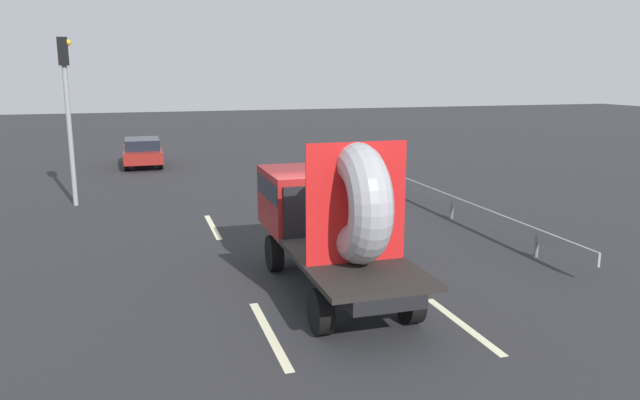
# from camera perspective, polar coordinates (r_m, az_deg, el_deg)

# --- Properties ---
(ground_plane) EXTENTS (120.00, 120.00, 0.00)m
(ground_plane) POSITION_cam_1_polar(r_m,az_deg,el_deg) (12.97, 1.44, -8.25)
(ground_plane) COLOR #28282B
(flatbed_truck) EXTENTS (2.02, 5.79, 3.27)m
(flatbed_truck) POSITION_cam_1_polar(r_m,az_deg,el_deg) (12.73, 0.60, -1.07)
(flatbed_truck) COLOR black
(flatbed_truck) RESTS_ON ground_plane
(distant_sedan) EXTENTS (1.75, 4.08, 1.33)m
(distant_sedan) POSITION_cam_1_polar(r_m,az_deg,el_deg) (30.55, -16.31, 4.41)
(distant_sedan) COLOR black
(distant_sedan) RESTS_ON ground_plane
(traffic_light) EXTENTS (0.42, 0.36, 5.57)m
(traffic_light) POSITION_cam_1_polar(r_m,az_deg,el_deg) (21.93, -22.65, 8.89)
(traffic_light) COLOR gray
(traffic_light) RESTS_ON ground_plane
(guardrail) EXTENTS (0.10, 16.82, 0.71)m
(guardrail) POSITION_cam_1_polar(r_m,az_deg,el_deg) (21.07, 9.52, 1.00)
(guardrail) COLOR gray
(guardrail) RESTS_ON ground_plane
(lane_dash_left_near) EXTENTS (0.16, 2.94, 0.01)m
(lane_dash_left_near) POSITION_cam_1_polar(r_m,az_deg,el_deg) (10.88, -4.77, -12.38)
(lane_dash_left_near) COLOR beige
(lane_dash_left_near) RESTS_ON ground_plane
(lane_dash_left_far) EXTENTS (0.16, 2.95, 0.01)m
(lane_dash_left_far) POSITION_cam_1_polar(r_m,az_deg,el_deg) (18.17, -10.04, -2.48)
(lane_dash_left_far) COLOR beige
(lane_dash_left_far) RESTS_ON ground_plane
(lane_dash_right_near) EXTENTS (0.16, 2.63, 0.01)m
(lane_dash_right_near) POSITION_cam_1_polar(r_m,az_deg,el_deg) (11.48, 13.24, -11.32)
(lane_dash_right_near) COLOR beige
(lane_dash_right_near) RESTS_ON ground_plane
(lane_dash_right_far) EXTENTS (0.16, 2.52, 0.01)m
(lane_dash_right_far) POSITION_cam_1_polar(r_m,az_deg,el_deg) (18.77, 0.43, -1.83)
(lane_dash_right_far) COLOR beige
(lane_dash_right_far) RESTS_ON ground_plane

